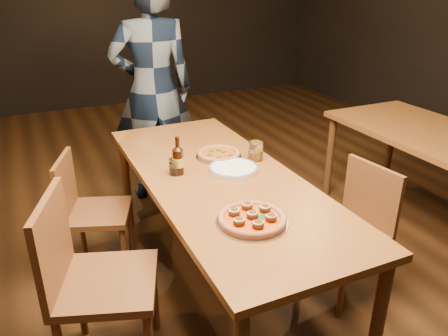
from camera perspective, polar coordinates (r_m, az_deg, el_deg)
name	(u,v)px	position (r m, az deg, el deg)	size (l,w,h in m)	color
ground	(221,285)	(2.82, -0.44, -15.01)	(9.00, 9.00, 0.00)	black
table_main	(220,188)	(2.46, -0.49, -2.59)	(0.80, 2.00, 0.75)	brown
chair_main_nw	(107,281)	(2.15, -15.08, -14.11)	(0.45, 0.45, 0.96)	brown
chair_main_sw	(98,212)	(2.87, -16.11, -5.51)	(0.38, 0.38, 0.82)	brown
chair_main_e	(346,232)	(2.64, 15.61, -8.04)	(0.39, 0.39, 0.83)	brown
chair_end	(168,150)	(3.69, -7.29, 2.30)	(0.40, 0.40, 0.86)	brown
pizza_meatball	(252,218)	(1.98, 3.71, -6.58)	(0.33, 0.33, 0.06)	#B7B7BF
pizza_margherita	(219,154)	(2.68, -0.70, 1.82)	(0.28, 0.28, 0.04)	#B7B7BF
plate_stack	(233,169)	(2.49, 1.24, -0.08)	(0.28, 0.28, 0.03)	white
beer_bottle	(178,161)	(2.43, -6.01, 0.91)	(0.06, 0.06, 0.22)	black
water_glass	(176,166)	(2.45, -6.34, 0.20)	(0.07, 0.07, 0.09)	white
amber_glass	(256,151)	(2.63, 4.16, 2.22)	(0.09, 0.09, 0.11)	#A86812
diner	(153,90)	(3.62, -9.28, 9.97)	(0.67, 0.44, 1.85)	black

